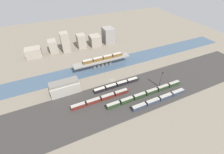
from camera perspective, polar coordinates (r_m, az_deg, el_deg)
ground_plane at (r=139.09m, az=0.05°, el=-1.10°), size 400.00×400.00×0.00m
railbed_yard at (r=123.48m, az=4.71°, el=-7.58°), size 280.00×42.00×0.01m
river_water at (r=157.25m, az=-3.68°, el=4.10°), size 320.00×21.99×0.01m
bridge at (r=153.92m, az=-3.77°, el=5.95°), size 59.06×8.55×8.04m
train_on_bridge at (r=152.56m, az=-3.11°, el=7.31°), size 44.50×3.02×3.54m
train_yard_near at (r=125.61m, az=18.07°, el=-7.79°), size 52.91×3.14×3.49m
train_yard_mid at (r=126.42m, az=13.14°, el=-6.07°), size 72.99×2.76×4.07m
train_yard_far at (r=119.85m, az=-3.71°, el=-8.10°), size 51.05×2.92×3.61m
train_yard_outer at (r=131.65m, az=2.24°, el=-2.88°), size 44.89×2.89×3.48m
warehouse_building at (r=129.69m, az=-17.52°, el=-3.67°), size 23.65×10.80×11.26m
signal_tower at (r=133.37m, az=18.17°, el=-1.07°), size 1.00×0.96×15.97m
city_block_far_left at (r=192.53m, az=-27.72°, el=8.25°), size 16.55×12.06×10.49m
city_block_left at (r=192.73m, az=-21.57°, el=10.82°), size 9.25×11.81×14.63m
city_block_center at (r=187.41m, az=-17.42°, el=12.51°), size 9.09×9.59×23.36m
city_block_right at (r=193.91m, az=-11.65°, el=13.27°), size 9.95×10.75×16.70m
city_block_far_right at (r=197.44m, az=-6.45°, el=13.68°), size 13.14×13.72×12.90m
city_block_tall at (r=203.27m, az=-1.42°, el=15.65°), size 13.17×15.25×19.33m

